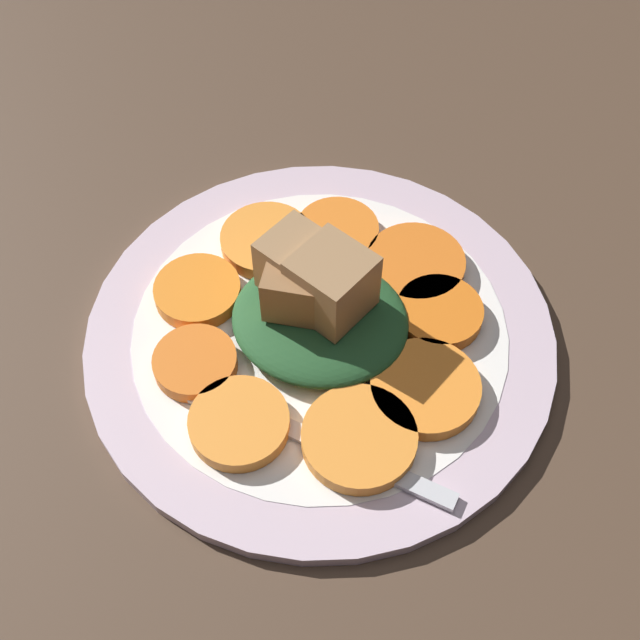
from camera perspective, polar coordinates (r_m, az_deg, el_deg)
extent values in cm
cube|color=#4C3828|center=(54.52, 0.00, -1.90)|extent=(120.00, 120.00, 2.00)
cylinder|color=silver|center=(53.28, 0.00, -1.00)|extent=(30.98, 30.98, 1.00)
cylinder|color=white|center=(53.24, 0.00, -0.97)|extent=(24.78, 24.78, 1.00)
cylinder|color=orange|center=(57.00, -3.81, 5.68)|extent=(6.52, 6.52, 1.08)
cylinder|color=orange|center=(54.60, -8.70, 2.03)|extent=(5.84, 5.84, 1.08)
cylinder|color=orange|center=(51.29, -8.87, -3.02)|extent=(5.33, 5.33, 1.08)
cylinder|color=orange|center=(48.73, -5.77, -7.30)|extent=(6.12, 6.12, 1.08)
cylinder|color=orange|center=(48.07, 2.80, -8.40)|extent=(6.93, 6.93, 1.08)
cylinder|color=orange|center=(50.12, 7.49, -4.82)|extent=(6.86, 6.86, 1.08)
cylinder|color=orange|center=(53.47, 8.48, 0.51)|extent=(5.75, 5.75, 1.08)
cylinder|color=orange|center=(55.84, 6.80, 3.96)|extent=(6.84, 6.84, 1.08)
cylinder|color=orange|center=(57.43, 1.25, 6.30)|extent=(5.89, 5.89, 1.08)
ellipsoid|color=#235128|center=(51.92, 0.00, 0.04)|extent=(11.56, 10.40, 2.13)
cube|color=#9E754C|center=(50.88, -1.65, 4.05)|extent=(5.31, 5.31, 3.96)
cube|color=#9E754C|center=(49.58, 0.83, 2.62)|extent=(5.86, 5.86, 4.38)
cube|color=olive|center=(49.89, -1.97, 2.16)|extent=(3.64, 3.64, 3.43)
cube|color=silver|center=(47.81, 2.88, -9.94)|extent=(11.97, 3.48, 0.40)
cube|color=silver|center=(49.26, -4.28, -6.79)|extent=(1.89, 2.55, 0.40)
cube|color=silver|center=(49.83, -7.96, -6.26)|extent=(4.69, 1.25, 0.40)
cube|color=silver|center=(50.09, -7.57, -5.67)|extent=(4.69, 1.25, 0.40)
cube|color=silver|center=(50.35, -7.18, -5.08)|extent=(4.69, 1.25, 0.40)
cube|color=silver|center=(50.62, -6.79, -4.51)|extent=(4.69, 1.25, 0.40)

